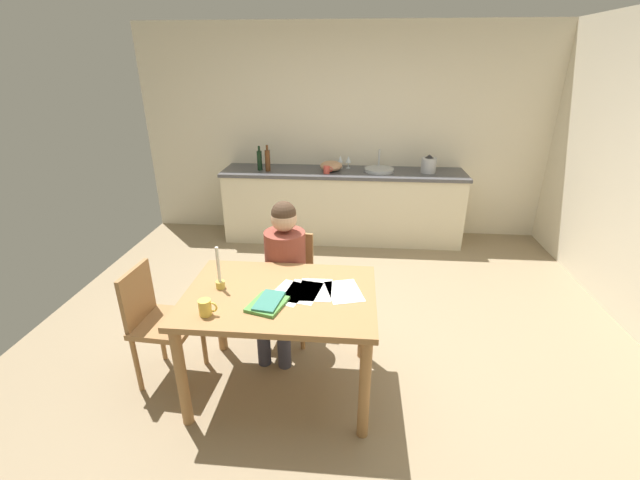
# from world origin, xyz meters

# --- Properties ---
(ground_plane) EXTENTS (5.20, 5.20, 0.04)m
(ground_plane) POSITION_xyz_m (0.00, 0.00, -0.02)
(ground_plane) COLOR #937F60
(wall_back) EXTENTS (5.20, 0.12, 2.60)m
(wall_back) POSITION_xyz_m (0.00, 2.60, 1.30)
(wall_back) COLOR silver
(wall_back) RESTS_ON ground
(kitchen_counter) EXTENTS (3.00, 0.64, 0.90)m
(kitchen_counter) POSITION_xyz_m (0.00, 2.24, 0.45)
(kitchen_counter) COLOR beige
(kitchen_counter) RESTS_ON ground
(dining_table) EXTENTS (1.24, 0.88, 0.77)m
(dining_table) POSITION_xyz_m (-0.30, -0.54, 0.65)
(dining_table) COLOR #9E7042
(dining_table) RESTS_ON ground
(chair_at_table) EXTENTS (0.44, 0.44, 0.87)m
(chair_at_table) POSITION_xyz_m (-0.36, 0.14, 0.48)
(chair_at_table) COLOR #9E7042
(chair_at_table) RESTS_ON ground
(person_seated) EXTENTS (0.36, 0.61, 1.19)m
(person_seated) POSITION_xyz_m (-0.38, -0.01, 0.68)
(person_seated) COLOR brown
(person_seated) RESTS_ON ground
(chair_side_empty) EXTENTS (0.42, 0.42, 0.87)m
(chair_side_empty) POSITION_xyz_m (-1.19, -0.50, 0.49)
(chair_side_empty) COLOR #9E7042
(chair_side_empty) RESTS_ON ground
(coffee_mug) EXTENTS (0.11, 0.07, 0.10)m
(coffee_mug) POSITION_xyz_m (-0.69, -0.82, 0.82)
(coffee_mug) COLOR #F2CC4C
(coffee_mug) RESTS_ON dining_table
(candlestick) EXTENTS (0.06, 0.06, 0.30)m
(candlestick) POSITION_xyz_m (-0.71, -0.51, 0.85)
(candlestick) COLOR gold
(candlestick) RESTS_ON dining_table
(book_magazine) EXTENTS (0.17, 0.26, 0.03)m
(book_magazine) POSITION_xyz_m (-0.35, -0.68, 0.78)
(book_magazine) COLOR #367868
(book_magazine) RESTS_ON dining_table
(book_cookery) EXTENTS (0.26, 0.29, 0.02)m
(book_cookery) POSITION_xyz_m (-0.35, -0.70, 0.78)
(book_cookery) COLOR #508F40
(book_cookery) RESTS_ON dining_table
(paper_letter) EXTENTS (0.26, 0.33, 0.00)m
(paper_letter) POSITION_xyz_m (-0.16, -0.51, 0.77)
(paper_letter) COLOR white
(paper_letter) RESTS_ON dining_table
(paper_bill) EXTENTS (0.28, 0.34, 0.00)m
(paper_bill) POSITION_xyz_m (0.11, -0.48, 0.77)
(paper_bill) COLOR white
(paper_bill) RESTS_ON dining_table
(paper_envelope) EXTENTS (0.29, 0.35, 0.00)m
(paper_envelope) POSITION_xyz_m (-0.24, -0.53, 0.77)
(paper_envelope) COLOR white
(paper_envelope) RESTS_ON dining_table
(paper_receipt) EXTENTS (0.22, 0.30, 0.00)m
(paper_receipt) POSITION_xyz_m (-0.08, -0.48, 0.77)
(paper_receipt) COLOR white
(paper_receipt) RESTS_ON dining_table
(sink_unit) EXTENTS (0.36, 0.36, 0.24)m
(sink_unit) POSITION_xyz_m (0.44, 2.24, 0.92)
(sink_unit) COLOR #B2B7BC
(sink_unit) RESTS_ON kitchen_counter
(bottle_oil) EXTENTS (0.06, 0.06, 0.30)m
(bottle_oil) POSITION_xyz_m (-1.04, 2.19, 1.03)
(bottle_oil) COLOR black
(bottle_oil) RESTS_ON kitchen_counter
(bottle_vinegar) EXTENTS (0.06, 0.06, 0.32)m
(bottle_vinegar) POSITION_xyz_m (-0.93, 2.15, 1.04)
(bottle_vinegar) COLOR #593319
(bottle_vinegar) RESTS_ON kitchen_counter
(mixing_bowl) EXTENTS (0.27, 0.27, 0.12)m
(mixing_bowl) POSITION_xyz_m (-0.15, 2.22, 0.96)
(mixing_bowl) COLOR tan
(mixing_bowl) RESTS_ON kitchen_counter
(stovetop_kettle) EXTENTS (0.18, 0.18, 0.22)m
(stovetop_kettle) POSITION_xyz_m (1.04, 2.24, 1.00)
(stovetop_kettle) COLOR #B7BABF
(stovetop_kettle) RESTS_ON kitchen_counter
(wine_glass_near_sink) EXTENTS (0.07, 0.07, 0.15)m
(wine_glass_near_sink) POSITION_xyz_m (0.06, 2.39, 1.01)
(wine_glass_near_sink) COLOR silver
(wine_glass_near_sink) RESTS_ON kitchen_counter
(wine_glass_by_kettle) EXTENTS (0.07, 0.07, 0.15)m
(wine_glass_by_kettle) POSITION_xyz_m (-0.04, 2.39, 1.01)
(wine_glass_by_kettle) COLOR silver
(wine_glass_by_kettle) RESTS_ON kitchen_counter
(teacup_on_counter) EXTENTS (0.11, 0.08, 0.09)m
(teacup_on_counter) POSITION_xyz_m (-0.19, 2.09, 0.95)
(teacup_on_counter) COLOR #D84C3F
(teacup_on_counter) RESTS_ON kitchen_counter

